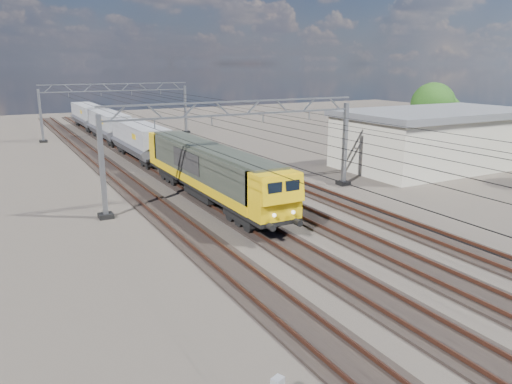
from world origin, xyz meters
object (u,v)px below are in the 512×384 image
hopper_wagon_third (88,114)px  industrial_shed (436,138)px  hopper_wagon_mid (109,124)px  catenary_gantry_far (118,108)px  locomotive (209,169)px  tree_far (436,107)px  catenary_gantry_mid (238,146)px  hopper_wagon_lead (140,139)px

hopper_wagon_third → industrial_shed: 50.82m
hopper_wagon_mid → hopper_wagon_third: (0.00, 14.20, 0.00)m
catenary_gantry_far → hopper_wagon_third: (-2.00, 10.80, -1.67)m
locomotive → industrial_shed: (24.00, 1.30, 0.40)m
industrial_shed → hopper_wagon_third: bearing=118.2°
industrial_shed → tree_far: 11.58m
hopper_wagon_third → tree_far: tree_far is taller
catenary_gantry_mid → hopper_wagon_lead: size_ratio=1.53×
locomotive → hopper_wagon_mid: locomotive is taller
catenary_gantry_mid → tree_far: tree_far is taller
hopper_wagon_mid → industrial_shed: 38.89m
catenary_gantry_far → industrial_shed: 40.51m
locomotive → industrial_shed: industrial_shed is taller
catenary_gantry_far → locomotive: bearing=-93.2°
catenary_gantry_mid → hopper_wagon_lead: 18.58m
hopper_wagon_lead → hopper_wagon_third: size_ratio=1.00×
hopper_wagon_mid → industrial_shed: (24.00, -30.60, 0.49)m
hopper_wagon_lead → tree_far: bearing=-14.9°
locomotive → hopper_wagon_mid: (-0.00, 31.90, -0.09)m
catenary_gantry_far → hopper_wagon_lead: (-2.00, -17.60, -1.67)m
hopper_wagon_lead → industrial_shed: (24.00, -16.40, 0.49)m
catenary_gantry_far → industrial_shed: bearing=-57.1°
catenary_gantry_mid → catenary_gantry_far: same height
catenary_gantry_far → hopper_wagon_lead: catenary_gantry_far is taller
catenary_gantry_mid → locomotive: catenary_gantry_mid is taller
catenary_gantry_mid → industrial_shed: 22.12m
catenary_gantry_mid → locomotive: size_ratio=0.94×
catenary_gantry_mid → industrial_shed: bearing=5.2°
hopper_wagon_mid → industrial_shed: size_ratio=0.70×
industrial_shed → locomotive: bearing=-176.9°
hopper_wagon_lead → hopper_wagon_mid: (0.00, 14.20, 0.00)m
catenary_gantry_mid → hopper_wagon_mid: 32.70m
locomotive → hopper_wagon_third: locomotive is taller
locomotive → hopper_wagon_mid: size_ratio=1.62×
hopper_wagon_mid → tree_far: 39.64m
hopper_wagon_lead → hopper_wagon_mid: size_ratio=1.00×
hopper_wagon_mid → hopper_wagon_third: 14.20m
locomotive → industrial_shed: size_ratio=1.13×
locomotive → tree_far: bearing=15.7°
catenary_gantry_far → hopper_wagon_mid: (-2.00, -3.40, -1.67)m
catenary_gantry_far → hopper_wagon_mid: catenary_gantry_far is taller
catenary_gantry_mid → locomotive: 2.64m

